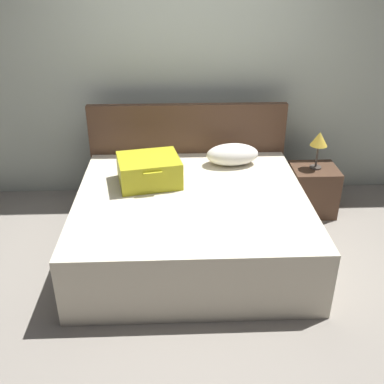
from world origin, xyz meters
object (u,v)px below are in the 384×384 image
Objects in this scene: hard_case_large at (149,170)px; table_lamp at (319,141)px; bed at (191,223)px; nightstand at (312,190)px; pillow_near_headboard at (232,154)px.

hard_case_large is 1.64m from table_lamp.
table_lamp is (1.23, 0.64, 0.49)m from bed.
bed is 1.39m from nightstand.
hard_case_large reaches higher than bed.
hard_case_large is at bearing -166.14° from table_lamp.
bed is 3.85× the size of pillow_near_headboard.
bed reaches higher than nightstand.
pillow_near_headboard is at bearing -177.88° from nightstand.
bed is 0.83m from pillow_near_headboard.
nightstand is 1.31× the size of table_lamp.
nightstand is 0.52m from table_lamp.
bed is at bearing -123.99° from pillow_near_headboard.
nightstand is at bearing 27.49° from bed.
table_lamp reaches higher than bed.
nightstand is at bearing 2.12° from pillow_near_headboard.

